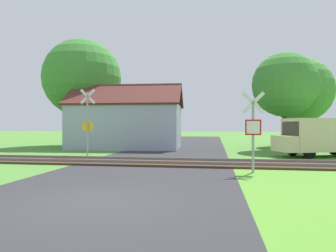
{
  "coord_description": "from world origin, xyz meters",
  "views": [
    {
      "loc": [
        2.86,
        -6.75,
        1.84
      ],
      "look_at": [
        0.5,
        8.35,
        1.8
      ],
      "focal_mm": 32.0,
      "sensor_mm": 36.0,
      "label": 1
    }
  ],
  "objects_px": {
    "house": "(127,125)",
    "tree_far": "(300,90)",
    "crossing_sign_far": "(88,120)",
    "mail_truck": "(320,136)",
    "tree_left": "(82,78)",
    "tree_right": "(285,85)",
    "stop_sign_near": "(253,128)"
  },
  "relations": [
    {
      "from": "tree_far",
      "to": "tree_right",
      "type": "bearing_deg",
      "value": -116.8
    },
    {
      "from": "house",
      "to": "tree_left",
      "type": "relative_size",
      "value": 0.95
    },
    {
      "from": "stop_sign_near",
      "to": "tree_right",
      "type": "bearing_deg",
      "value": -104.43
    },
    {
      "from": "crossing_sign_far",
      "to": "mail_truck",
      "type": "bearing_deg",
      "value": 2.23
    },
    {
      "from": "tree_right",
      "to": "crossing_sign_far",
      "type": "bearing_deg",
      "value": -151.55
    },
    {
      "from": "crossing_sign_far",
      "to": "tree_left",
      "type": "relative_size",
      "value": 0.41
    },
    {
      "from": "mail_truck",
      "to": "tree_left",
      "type": "bearing_deg",
      "value": 49.09
    },
    {
      "from": "crossing_sign_far",
      "to": "house",
      "type": "height_order",
      "value": "house"
    },
    {
      "from": "house",
      "to": "tree_far",
      "type": "bearing_deg",
      "value": 12.81
    },
    {
      "from": "stop_sign_near",
      "to": "mail_truck",
      "type": "xyz_separation_m",
      "value": [
        4.6,
        6.66,
        -0.51
      ]
    },
    {
      "from": "crossing_sign_far",
      "to": "tree_far",
      "type": "bearing_deg",
      "value": 29.02
    },
    {
      "from": "crossing_sign_far",
      "to": "tree_left",
      "type": "height_order",
      "value": "tree_left"
    },
    {
      "from": "tree_far",
      "to": "mail_truck",
      "type": "height_order",
      "value": "tree_far"
    },
    {
      "from": "tree_far",
      "to": "crossing_sign_far",
      "type": "bearing_deg",
      "value": -142.71
    },
    {
      "from": "crossing_sign_far",
      "to": "mail_truck",
      "type": "relative_size",
      "value": 0.75
    },
    {
      "from": "house",
      "to": "tree_right",
      "type": "bearing_deg",
      "value": -4.67
    },
    {
      "from": "tree_left",
      "to": "tree_far",
      "type": "bearing_deg",
      "value": 5.36
    },
    {
      "from": "stop_sign_near",
      "to": "tree_left",
      "type": "distance_m",
      "value": 19.31
    },
    {
      "from": "tree_left",
      "to": "mail_truck",
      "type": "height_order",
      "value": "tree_left"
    },
    {
      "from": "stop_sign_near",
      "to": "mail_truck",
      "type": "height_order",
      "value": "stop_sign_near"
    },
    {
      "from": "crossing_sign_far",
      "to": "house",
      "type": "distance_m",
      "value": 7.01
    },
    {
      "from": "house",
      "to": "tree_right",
      "type": "relative_size",
      "value": 1.27
    },
    {
      "from": "tree_far",
      "to": "tree_left",
      "type": "bearing_deg",
      "value": -174.64
    },
    {
      "from": "stop_sign_near",
      "to": "house",
      "type": "height_order",
      "value": "house"
    },
    {
      "from": "tree_far",
      "to": "tree_left",
      "type": "height_order",
      "value": "tree_left"
    },
    {
      "from": "house",
      "to": "tree_far",
      "type": "distance_m",
      "value": 15.03
    },
    {
      "from": "stop_sign_near",
      "to": "mail_truck",
      "type": "relative_size",
      "value": 0.6
    },
    {
      "from": "tree_right",
      "to": "mail_truck",
      "type": "bearing_deg",
      "value": -75.91
    },
    {
      "from": "crossing_sign_far",
      "to": "tree_far",
      "type": "distance_m",
      "value": 18.31
    },
    {
      "from": "house",
      "to": "crossing_sign_far",
      "type": "bearing_deg",
      "value": -94.58
    },
    {
      "from": "tree_left",
      "to": "mail_truck",
      "type": "bearing_deg",
      "value": -20.7
    },
    {
      "from": "stop_sign_near",
      "to": "tree_far",
      "type": "bearing_deg",
      "value": -107.01
    }
  ]
}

